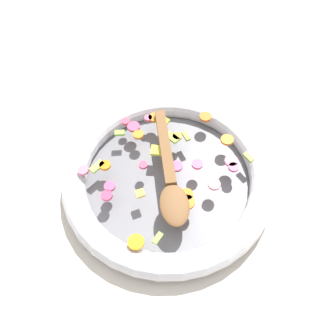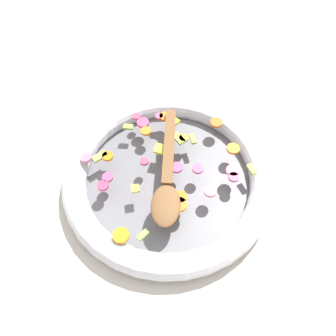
{
  "view_description": "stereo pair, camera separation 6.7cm",
  "coord_description": "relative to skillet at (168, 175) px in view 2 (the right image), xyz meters",
  "views": [
    {
      "loc": [
        -0.18,
        -0.33,
        0.61
      ],
      "look_at": [
        0.0,
        0.0,
        0.05
      ],
      "focal_mm": 35.0,
      "sensor_mm": 36.0,
      "label": 1
    },
    {
      "loc": [
        -0.12,
        -0.36,
        0.61
      ],
      "look_at": [
        0.0,
        0.0,
        0.05
      ],
      "focal_mm": 35.0,
      "sensor_mm": 36.0,
      "label": 2
    }
  ],
  "objects": [
    {
      "name": "ground_plane",
      "position": [
        0.0,
        0.0,
        -0.02
      ],
      "size": [
        4.0,
        4.0,
        0.0
      ],
      "primitive_type": "plane",
      "color": "beige"
    },
    {
      "name": "skillet",
      "position": [
        0.0,
        0.0,
        0.0
      ],
      "size": [
        0.45,
        0.45,
        0.05
      ],
      "color": "slate",
      "rests_on": "ground_plane"
    },
    {
      "name": "chopped_vegetables",
      "position": [
        0.0,
        0.02,
        0.03
      ],
      "size": [
        0.33,
        0.3,
        0.01
      ],
      "color": "orange",
      "rests_on": "skillet"
    },
    {
      "name": "wooden_spoon",
      "position": [
        -0.01,
        -0.03,
        0.04
      ],
      "size": [
        0.14,
        0.28,
        0.01
      ],
      "color": "brown",
      "rests_on": "chopped_vegetables"
    }
  ]
}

